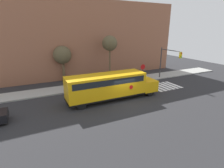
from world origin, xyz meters
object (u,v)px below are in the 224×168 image
at_px(stop_sign, 143,70).
at_px(tree_near_sidewalk, 62,55).
at_px(traffic_light, 167,59).
at_px(school_bus, 110,85).
at_px(tree_far_sidewalk, 110,44).

height_order(stop_sign, tree_near_sidewalk, tree_near_sidewalk).
height_order(stop_sign, traffic_light, traffic_light).
xyz_separation_m(school_bus, stop_sign, (7.81, 4.88, -0.01)).
distance_m(school_bus, tree_far_sidewalk, 9.23).
distance_m(tree_near_sidewalk, tree_far_sidewalk, 7.17).
bearing_deg(traffic_light, school_bus, -163.61).
bearing_deg(traffic_light, stop_sign, 152.97).
bearing_deg(tree_near_sidewalk, stop_sign, -22.81).
bearing_deg(stop_sign, traffic_light, -27.03).
bearing_deg(stop_sign, tree_near_sidewalk, 157.19).
bearing_deg(tree_far_sidewalk, school_bus, -114.93).
xyz_separation_m(school_bus, traffic_light, (11.03, 3.24, 1.62)).
relative_size(stop_sign, tree_far_sidewalk, 0.37).
distance_m(traffic_light, tree_far_sidewalk, 8.94).
relative_size(school_bus, tree_near_sidewalk, 2.00).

